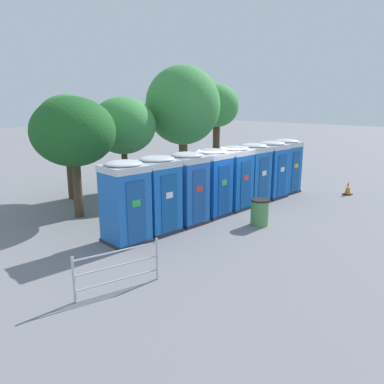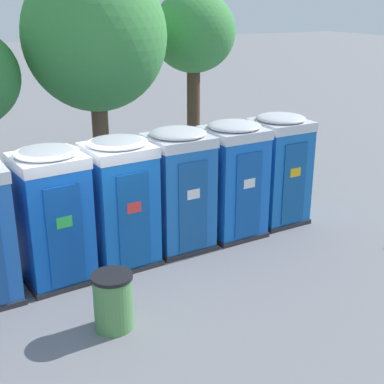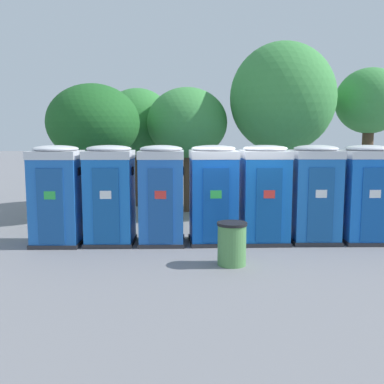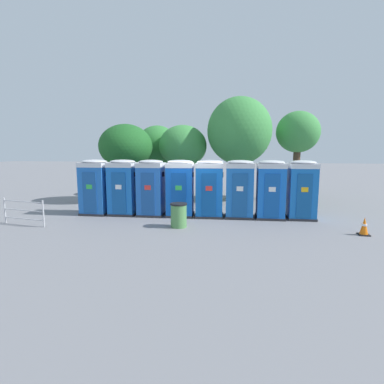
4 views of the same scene
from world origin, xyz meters
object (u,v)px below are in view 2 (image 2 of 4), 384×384
object	(u,v)px
portapotty_3	(53,215)
street_tree_0	(95,37)
portapotty_7	(278,168)
street_tree_3	(194,35)
trash_can	(113,301)
portapotty_5	(179,189)
portapotty_4	(120,201)
portapotty_6	(233,179)

from	to	relation	value
portapotty_3	street_tree_0	distance (m)	5.87
portapotty_3	portapotty_7	bearing A→B (deg)	3.60
street_tree_3	trash_can	bearing A→B (deg)	-126.41
portapotty_3	portapotty_5	bearing A→B (deg)	3.79
portapotty_4	street_tree_0	bearing A→B (deg)	75.13
portapotty_3	trash_can	world-z (taller)	portapotty_3
portapotty_3	street_tree_3	size ratio (longest dim) A/B	0.49
portapotty_6	portapotty_3	bearing A→B (deg)	-177.26
portapotty_4	street_tree_3	xyz separation A→B (m)	(4.56, 5.42, 2.66)
portapotty_3	street_tree_0	world-z (taller)	street_tree_0
street_tree_0	street_tree_3	xyz separation A→B (m)	(3.37, 0.95, -0.10)
portapotty_4	street_tree_0	distance (m)	5.38
portapotty_3	portapotty_6	bearing A→B (deg)	2.74
portapotty_4	portapotty_6	xyz separation A→B (m)	(2.65, 0.13, 0.00)
portapotty_5	portapotty_4	bearing A→B (deg)	-175.09
portapotty_4	street_tree_3	size ratio (longest dim) A/B	0.49
street_tree_0	portapotty_7	bearing A→B (deg)	-56.42
portapotty_6	street_tree_0	bearing A→B (deg)	108.65
trash_can	portapotty_4	bearing A→B (deg)	64.97
portapotty_7	portapotty_3	bearing A→B (deg)	-176.40
portapotty_3	portapotty_7	size ratio (longest dim) A/B	1.00
portapotty_5	portapotty_7	bearing A→B (deg)	3.41
portapotty_5	trash_can	bearing A→B (deg)	-136.40
portapotty_6	street_tree_3	xyz separation A→B (m)	(1.91, 5.29, 2.66)
portapotty_6	street_tree_0	xyz separation A→B (m)	(-1.46, 4.34, 2.75)
portapotty_4	street_tree_0	size ratio (longest dim) A/B	0.43
portapotty_6	street_tree_3	size ratio (longest dim) A/B	0.49
portapotty_4	trash_can	distance (m)	2.42
portapotty_6	portapotty_7	world-z (taller)	same
portapotty_7	street_tree_3	xyz separation A→B (m)	(0.58, 5.15, 2.66)
portapotty_3	portapotty_4	distance (m)	1.33
portapotty_5	trash_can	size ratio (longest dim) A/B	2.71
street_tree_3	portapotty_4	bearing A→B (deg)	-130.04
portapotty_4	portapotty_6	distance (m)	2.65
portapotty_4	portapotty_7	size ratio (longest dim) A/B	1.00
portapotty_6	trash_can	xyz separation A→B (m)	(-3.61, -2.19, -0.81)
portapotty_3	street_tree_0	xyz separation A→B (m)	(2.51, 4.53, 2.75)
portapotty_7	street_tree_3	world-z (taller)	street_tree_3
portapotty_5	trash_can	distance (m)	3.26
portapotty_7	portapotty_6	bearing A→B (deg)	-173.83
portapotty_3	portapotty_4	xyz separation A→B (m)	(1.33, 0.06, -0.00)
portapotty_4	portapotty_5	bearing A→B (deg)	4.91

